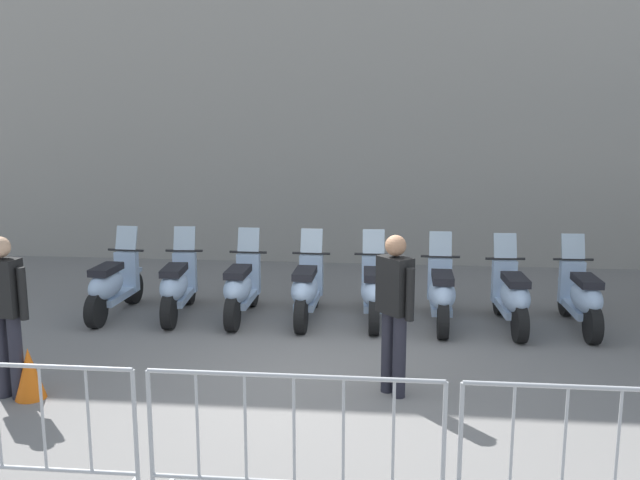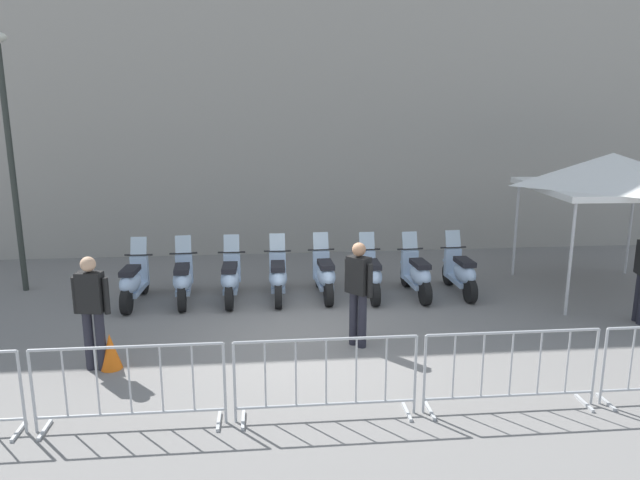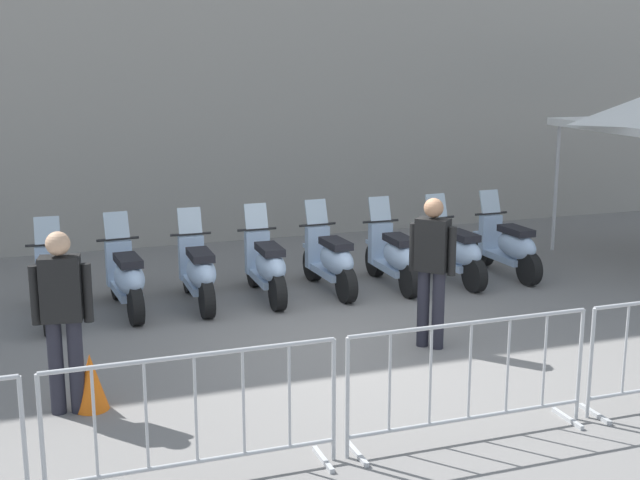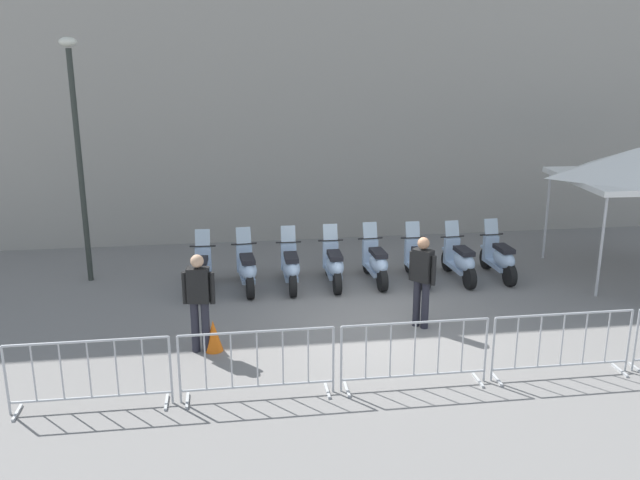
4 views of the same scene
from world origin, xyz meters
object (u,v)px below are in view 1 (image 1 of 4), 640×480
object	(u,v)px
officer_near_row_end	(394,306)
officer_mid_plaza	(5,308)
motorcycle_5	(441,294)
motorcycle_7	(582,298)
motorcycle_0	(112,286)
traffic_cone	(29,373)
motorcycle_1	(177,287)
motorcycle_4	(374,291)
motorcycle_2	(241,289)
barrier_segment_2	(294,441)
barrier_segment_3	(617,456)
motorcycle_3	(307,290)
motorcycle_6	(512,297)

from	to	relation	value
officer_near_row_end	officer_mid_plaza	world-z (taller)	same
motorcycle_5	motorcycle_7	size ratio (longest dim) A/B	1.00
motorcycle_0	traffic_cone	xyz separation A→B (m)	(0.39, -2.91, -0.18)
officer_mid_plaza	traffic_cone	size ratio (longest dim) A/B	3.15
motorcycle_1	motorcycle_7	world-z (taller)	same
motorcycle_4	officer_near_row_end	distance (m)	2.59
officer_near_row_end	motorcycle_5	bearing A→B (deg)	77.52
motorcycle_2	motorcycle_4	xyz separation A→B (m)	(1.88, 0.13, 0.00)
motorcycle_4	barrier_segment_2	bearing A→B (deg)	-93.13
barrier_segment_2	barrier_segment_3	distance (m)	2.38
motorcycle_3	motorcycle_6	size ratio (longest dim) A/B	1.00
barrier_segment_3	officer_mid_plaza	bearing A→B (deg)	165.60
motorcycle_1	barrier_segment_3	xyz separation A→B (m)	(4.93, -4.47, 0.07)
motorcycle_2	motorcycle_5	xyz separation A→B (m)	(2.82, 0.10, 0.00)
motorcycle_7	traffic_cone	distance (m)	6.99
motorcycle_2	barrier_segment_3	world-z (taller)	motorcycle_2
motorcycle_1	motorcycle_7	bearing A→B (deg)	2.26
motorcycle_4	motorcycle_0	bearing A→B (deg)	-176.07
motorcycle_1	motorcycle_3	world-z (taller)	same
motorcycle_0	officer_mid_plaza	bearing A→B (deg)	-86.41
motorcycle_0	motorcycle_7	world-z (taller)	same
barrier_segment_3	motorcycle_2	bearing A→B (deg)	131.58
motorcycle_6	motorcycle_7	world-z (taller)	same
motorcycle_7	barrier_segment_3	distance (m)	4.75
motorcycle_5	motorcycle_7	distance (m)	1.89
motorcycle_2	traffic_cone	world-z (taller)	motorcycle_2
motorcycle_3	motorcycle_7	bearing A→B (deg)	2.05
motorcycle_4	barrier_segment_3	bearing A→B (deg)	-65.50
motorcycle_4	traffic_cone	size ratio (longest dim) A/B	3.14
motorcycle_2	motorcycle_6	world-z (taller)	same
motorcycle_2	motorcycle_6	distance (m)	3.77
motorcycle_3	officer_near_row_end	distance (m)	2.82
motorcycle_5	motorcycle_7	world-z (taller)	same
officer_near_row_end	traffic_cone	bearing A→B (deg)	-169.90
motorcycle_3	traffic_cone	bearing A→B (deg)	-128.16
motorcycle_6	traffic_cone	bearing A→B (deg)	-149.22
motorcycle_0	traffic_cone	distance (m)	2.95
motorcycle_1	motorcycle_5	bearing A→B (deg)	2.03
motorcycle_2	motorcycle_6	xyz separation A→B (m)	(3.77, 0.10, 0.00)
motorcycle_3	barrier_segment_2	xyz separation A→B (m)	(0.68, -4.67, 0.07)
motorcycle_5	traffic_cone	size ratio (longest dim) A/B	3.13
barrier_segment_2	traffic_cone	world-z (taller)	barrier_segment_2
motorcycle_4	motorcycle_7	world-z (taller)	same
motorcycle_2	motorcycle_6	size ratio (longest dim) A/B	1.00
motorcycle_1	traffic_cone	distance (m)	3.06
motorcycle_2	motorcycle_4	distance (m)	1.89
motorcycle_3	traffic_cone	world-z (taller)	motorcycle_3
motorcycle_1	motorcycle_6	size ratio (longest dim) A/B	1.00
officer_mid_plaza	motorcycle_3	bearing A→B (deg)	49.56
barrier_segment_2	traffic_cone	xyz separation A→B (m)	(-3.12, 1.58, -0.25)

